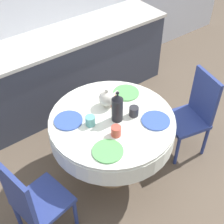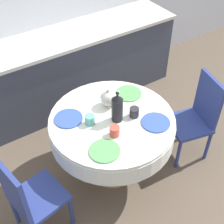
% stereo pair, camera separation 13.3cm
% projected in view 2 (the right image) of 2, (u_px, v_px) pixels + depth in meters
% --- Properties ---
extents(ground_plane, '(12.00, 12.00, 0.00)m').
position_uv_depth(ground_plane, '(112.00, 171.00, 3.30)').
color(ground_plane, brown).
extents(kitchen_counter, '(3.24, 0.64, 0.95)m').
position_uv_depth(kitchen_counter, '(54.00, 75.00, 3.78)').
color(kitchen_counter, '#383D4C').
rests_on(kitchen_counter, ground_plane).
extents(dining_table, '(1.15, 1.15, 0.76)m').
position_uv_depth(dining_table, '(112.00, 129.00, 2.88)').
color(dining_table, tan).
rests_on(dining_table, ground_plane).
extents(chair_left, '(0.48, 0.48, 0.95)m').
position_uv_depth(chair_left, '(197.00, 115.00, 3.19)').
color(chair_left, navy).
rests_on(chair_left, ground_plane).
extents(chair_right, '(0.46, 0.46, 0.95)m').
position_uv_depth(chair_right, '(28.00, 196.00, 2.49)').
color(chair_right, navy).
rests_on(chair_right, ground_plane).
extents(plate_near_left, '(0.26, 0.26, 0.01)m').
position_uv_depth(plate_near_left, '(105.00, 151.00, 2.50)').
color(plate_near_left, '#5BA85B').
rests_on(plate_near_left, dining_table).
extents(cup_near_left, '(0.09, 0.09, 0.09)m').
position_uv_depth(cup_near_left, '(115.00, 131.00, 2.61)').
color(cup_near_left, '#CC4C3D').
rests_on(cup_near_left, dining_table).
extents(plate_near_right, '(0.26, 0.26, 0.01)m').
position_uv_depth(plate_near_right, '(156.00, 122.00, 2.74)').
color(plate_near_right, '#3856AD').
rests_on(plate_near_right, dining_table).
extents(cup_near_right, '(0.09, 0.09, 0.09)m').
position_uv_depth(cup_near_right, '(134.00, 112.00, 2.79)').
color(cup_near_right, '#28282D').
rests_on(cup_near_right, dining_table).
extents(plate_far_left, '(0.26, 0.26, 0.01)m').
position_uv_depth(plate_far_left, '(69.00, 118.00, 2.78)').
color(plate_far_left, '#3856AD').
rests_on(plate_far_left, dining_table).
extents(cup_far_left, '(0.09, 0.09, 0.09)m').
position_uv_depth(cup_far_left, '(90.00, 120.00, 2.71)').
color(cup_far_left, '#5BA39E').
rests_on(cup_far_left, dining_table).
extents(plate_far_right, '(0.26, 0.26, 0.01)m').
position_uv_depth(plate_far_right, '(129.00, 93.00, 3.05)').
color(plate_far_right, '#5BA85B').
rests_on(plate_far_right, dining_table).
extents(cup_far_right, '(0.09, 0.09, 0.09)m').
position_uv_depth(cup_far_right, '(113.00, 100.00, 2.91)').
color(cup_far_right, '#CC4C3D').
rests_on(cup_far_right, dining_table).
extents(coffee_carafe, '(0.10, 0.10, 0.31)m').
position_uv_depth(coffee_carafe, '(117.00, 108.00, 2.69)').
color(coffee_carafe, black).
rests_on(coffee_carafe, dining_table).
extents(teapot, '(0.21, 0.15, 0.20)m').
position_uv_depth(teapot, '(108.00, 98.00, 2.87)').
color(teapot, silver).
rests_on(teapot, dining_table).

